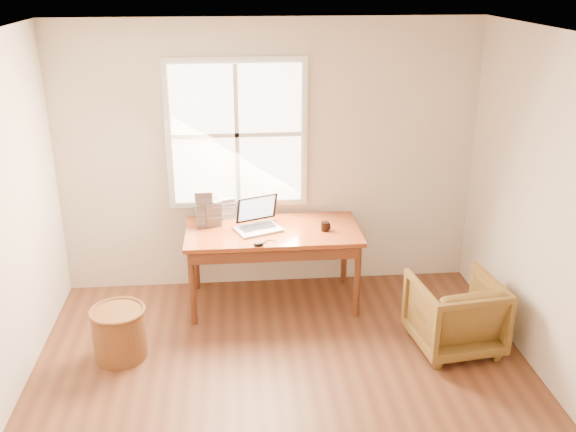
# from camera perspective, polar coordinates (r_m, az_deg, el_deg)

# --- Properties ---
(room_shell) EXTENTS (4.04, 4.54, 2.64)m
(room_shell) POSITION_cam_1_polar(r_m,az_deg,el_deg) (4.18, -0.20, -2.57)
(room_shell) COLOR brown
(room_shell) RESTS_ON ground
(desk) EXTENTS (1.60, 0.80, 0.04)m
(desk) POSITION_cam_1_polar(r_m,az_deg,el_deg) (5.91, -1.37, -1.37)
(desk) COLOR brown
(desk) RESTS_ON room_shell
(armchair) EXTENTS (0.75, 0.77, 0.63)m
(armchair) POSITION_cam_1_polar(r_m,az_deg,el_deg) (5.57, 14.62, -8.37)
(armchair) COLOR brown
(armchair) RESTS_ON room_shell
(wicker_stool) EXTENTS (0.56, 0.56, 0.43)m
(wicker_stool) POSITION_cam_1_polar(r_m,az_deg,el_deg) (5.49, -14.78, -10.10)
(wicker_stool) COLOR brown
(wicker_stool) RESTS_ON room_shell
(laptop) EXTENTS (0.57, 0.59, 0.33)m
(laptop) POSITION_cam_1_polar(r_m,az_deg,el_deg) (5.83, -2.71, 0.19)
(laptop) COLOR #ABACB2
(laptop) RESTS_ON desk
(mouse) EXTENTS (0.11, 0.08, 0.03)m
(mouse) POSITION_cam_1_polar(r_m,az_deg,el_deg) (5.56, -2.62, -2.49)
(mouse) COLOR black
(mouse) RESTS_ON desk
(coffee_mug) EXTENTS (0.09, 0.09, 0.08)m
(coffee_mug) POSITION_cam_1_polar(r_m,az_deg,el_deg) (5.87, 3.31, -0.92)
(coffee_mug) COLOR black
(coffee_mug) RESTS_ON desk
(cd_stack_a) EXTENTS (0.17, 0.16, 0.29)m
(cd_stack_a) POSITION_cam_1_polar(r_m,az_deg,el_deg) (6.15, -7.43, 1.01)
(cd_stack_a) COLOR silver
(cd_stack_a) RESTS_ON desk
(cd_stack_b) EXTENTS (0.19, 0.18, 0.24)m
(cd_stack_b) POSITION_cam_1_polar(r_m,az_deg,el_deg) (6.00, -6.78, 0.25)
(cd_stack_b) COLOR #27272C
(cd_stack_b) RESTS_ON desk
(cd_stack_c) EXTENTS (0.17, 0.15, 0.35)m
(cd_stack_c) POSITION_cam_1_polar(r_m,az_deg,el_deg) (5.98, -7.45, 0.71)
(cd_stack_c) COLOR gray
(cd_stack_c) RESTS_ON desk
(cd_stack_d) EXTENTS (0.19, 0.18, 0.20)m
(cd_stack_d) POSITION_cam_1_polar(r_m,az_deg,el_deg) (6.19, -5.53, 0.79)
(cd_stack_d) COLOR #B8BDC4
(cd_stack_d) RESTS_ON desk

